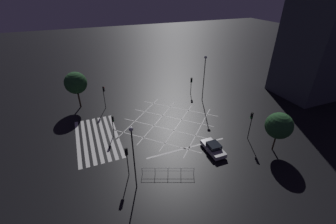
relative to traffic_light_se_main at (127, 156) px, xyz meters
The scene contains 13 objects.
ground_plane 12.64m from the traffic_light_se_main, 135.78° to the left, with size 200.00×200.00×0.00m, color black.
road_markings 8.94m from the traffic_light_se_main, behind, with size 17.54×22.89×0.01m.
traffic_light_se_main is the anchor object (origin of this frame).
traffic_light_nw_main 24.45m from the traffic_light_se_main, 135.49° to the left, with size 0.39×0.36×3.44m.
traffic_light_sw_cross 17.70m from the traffic_light_se_main, behind, with size 0.36×0.39×4.25m.
traffic_light_ne_cross 17.70m from the traffic_light_se_main, 91.60° to the left, with size 0.36×0.39×4.39m.
traffic_light_median_south 8.77m from the traffic_light_se_main, behind, with size 0.36×0.39×3.23m.
street_lamp_east 3.27m from the traffic_light_se_main, ahead, with size 0.43×0.43×7.97m.
street_lamp_west 22.82m from the traffic_light_se_main, 128.01° to the left, with size 0.51×0.51×8.70m.
street_tree_near 20.40m from the traffic_light_se_main, 167.94° to the right, with size 3.84×3.84×6.65m.
street_tree_far 19.49m from the traffic_light_se_main, 81.75° to the left, with size 3.46×3.46×5.58m.
waiting_car 11.72m from the traffic_light_se_main, 89.41° to the left, with size 4.05×1.73×1.28m.
pedestrian_railing 5.12m from the traffic_light_se_main, 67.42° to the left, with size 2.33×5.69×1.05m.
Camera 1 is at (28.61, -11.57, 19.66)m, focal length 24.00 mm.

